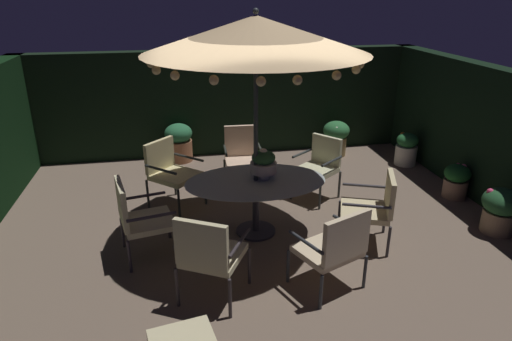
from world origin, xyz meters
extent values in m
cube|color=brown|center=(0.00, 0.00, -0.01)|extent=(7.48, 6.43, 0.02)
cube|color=black|center=(0.00, 3.06, 0.99)|extent=(7.48, 0.30, 1.98)
cube|color=black|center=(3.59, 0.00, 0.99)|extent=(0.30, 6.43, 1.98)
cylinder|color=#2C2934|center=(0.00, -0.17, 0.01)|extent=(0.52, 0.52, 0.03)
cylinder|color=#2C2934|center=(0.00, -0.17, 0.36)|extent=(0.09, 0.09, 0.72)
ellipsoid|color=#9EABA8|center=(0.00, -0.17, 0.74)|extent=(1.81, 1.19, 0.03)
cylinder|color=#2B3235|center=(0.00, -0.17, 1.24)|extent=(0.06, 0.06, 2.47)
cone|color=#D8B37F|center=(0.00, -0.17, 2.53)|extent=(2.61, 2.61, 0.41)
sphere|color=#2B3235|center=(0.00, -0.17, 2.78)|extent=(0.07, 0.07, 0.07)
sphere|color=#F9DB8C|center=(1.17, -0.13, 2.23)|extent=(0.09, 0.09, 0.09)
sphere|color=#F9DB8C|center=(1.11, 0.21, 2.23)|extent=(0.09, 0.09, 0.09)
sphere|color=#F9DB8C|center=(0.93, 0.54, 2.23)|extent=(0.09, 0.09, 0.09)
sphere|color=#F9DB8C|center=(0.61, 0.84, 2.23)|extent=(0.09, 0.09, 0.09)
sphere|color=#F9DB8C|center=(0.15, 1.00, 2.23)|extent=(0.09, 0.09, 0.09)
sphere|color=#F9DB8C|center=(-0.24, 0.98, 2.23)|extent=(0.09, 0.09, 0.09)
sphere|color=#F9DB8C|center=(-0.57, 0.86, 2.23)|extent=(0.09, 0.09, 0.09)
sphere|color=#F9DB8C|center=(-0.92, 0.57, 2.23)|extent=(0.09, 0.09, 0.09)
sphere|color=#F9DB8C|center=(-1.09, 0.28, 2.23)|extent=(0.09, 0.09, 0.09)
sphere|color=#F9DB8C|center=(-1.18, -0.12, 2.23)|extent=(0.09, 0.09, 0.09)
sphere|color=#F9DB8C|center=(-1.11, -0.56, 2.23)|extent=(0.09, 0.09, 0.09)
sphere|color=#F9DB8C|center=(-0.93, -0.89, 2.23)|extent=(0.09, 0.09, 0.09)
sphere|color=#F9DB8C|center=(-0.58, -1.19, 2.23)|extent=(0.09, 0.09, 0.09)
sphere|color=#F9DB8C|center=(-0.17, -1.33, 2.23)|extent=(0.09, 0.09, 0.09)
sphere|color=#F9DB8C|center=(0.18, -1.33, 2.23)|extent=(0.09, 0.09, 0.09)
sphere|color=#F9DB8C|center=(0.61, -1.17, 2.23)|extent=(0.09, 0.09, 0.09)
sphere|color=#F9DB8C|center=(0.92, -0.89, 2.23)|extent=(0.09, 0.09, 0.09)
sphere|color=#F9DB8C|center=(1.10, -0.58, 2.23)|extent=(0.09, 0.09, 0.09)
cylinder|color=silver|center=(0.11, -0.12, 0.80)|extent=(0.15, 0.15, 0.09)
cylinder|color=beige|center=(0.11, -0.12, 0.90)|extent=(0.34, 0.34, 0.13)
ellipsoid|color=#29572F|center=(0.11, -0.12, 1.04)|extent=(0.30, 0.30, 0.18)
sphere|color=silver|center=(0.11, -0.12, 1.10)|extent=(0.11, 0.11, 0.11)
cylinder|color=#312B2E|center=(-0.77, -0.99, 0.22)|extent=(0.04, 0.04, 0.45)
cylinder|color=#312B2E|center=(-0.27, -1.26, 0.22)|extent=(0.04, 0.04, 0.45)
cylinder|color=#312B2E|center=(-1.05, -1.50, 0.22)|extent=(0.04, 0.04, 0.45)
cylinder|color=#312B2E|center=(-0.55, -1.77, 0.22)|extent=(0.04, 0.04, 0.45)
cube|color=beige|center=(-0.66, -1.38, 0.48)|extent=(0.76, 0.76, 0.07)
cube|color=beige|center=(-0.79, -1.62, 0.77)|extent=(0.51, 0.31, 0.49)
cylinder|color=#312B2E|center=(-0.91, -1.24, 0.69)|extent=(0.30, 0.50, 0.04)
cylinder|color=#312B2E|center=(-0.41, -1.51, 0.69)|extent=(0.30, 0.50, 0.04)
cylinder|color=#2C3035|center=(0.15, -1.31, 0.20)|extent=(0.04, 0.04, 0.40)
cylinder|color=#2C3035|center=(0.72, -1.06, 0.20)|extent=(0.04, 0.04, 0.40)
cylinder|color=#2C3035|center=(0.36, -1.80, 0.20)|extent=(0.04, 0.04, 0.40)
cylinder|color=#2C3035|center=(0.93, -1.56, 0.20)|extent=(0.04, 0.04, 0.40)
cube|color=beige|center=(0.54, -1.43, 0.44)|extent=(0.76, 0.73, 0.07)
cube|color=beige|center=(0.64, -1.67, 0.72)|extent=(0.57, 0.29, 0.49)
cylinder|color=#2C3035|center=(0.25, -1.56, 0.64)|extent=(0.24, 0.49, 0.04)
cylinder|color=#2C3035|center=(0.83, -1.31, 0.64)|extent=(0.24, 0.49, 0.04)
cylinder|color=#302E33|center=(0.90, -0.83, 0.21)|extent=(0.04, 0.04, 0.41)
cylinder|color=#302E33|center=(1.11, -0.28, 0.21)|extent=(0.04, 0.04, 0.41)
cylinder|color=#302E33|center=(1.45, -1.05, 0.21)|extent=(0.04, 0.04, 0.41)
cylinder|color=#302E33|center=(1.66, -0.50, 0.21)|extent=(0.04, 0.04, 0.41)
cube|color=beige|center=(1.28, -0.66, 0.45)|extent=(0.75, 0.75, 0.07)
cube|color=beige|center=(1.55, -0.77, 0.71)|extent=(0.26, 0.55, 0.45)
cylinder|color=#302E33|center=(1.18, -0.94, 0.66)|extent=(0.54, 0.24, 0.04)
cylinder|color=#302E33|center=(1.39, -0.39, 0.66)|extent=(0.54, 0.24, 0.04)
cylinder|color=#2D3131|center=(1.04, 0.31, 0.22)|extent=(0.04, 0.04, 0.43)
cylinder|color=#2D3131|center=(0.72, 0.72, 0.22)|extent=(0.04, 0.04, 0.43)
cylinder|color=#2D3131|center=(1.45, 0.63, 0.22)|extent=(0.04, 0.04, 0.43)
cylinder|color=#2D3131|center=(1.13, 1.05, 0.22)|extent=(0.04, 0.04, 0.43)
cube|color=beige|center=(1.08, 0.68, 0.47)|extent=(0.73, 0.73, 0.07)
cube|color=beige|center=(1.28, 0.83, 0.72)|extent=(0.36, 0.43, 0.44)
cylinder|color=#2D3131|center=(1.25, 0.47, 0.68)|extent=(0.42, 0.34, 0.04)
cylinder|color=#2D3131|center=(0.92, 0.89, 0.68)|extent=(0.42, 0.34, 0.04)
cylinder|color=#2C322B|center=(0.31, 0.93, 0.21)|extent=(0.04, 0.04, 0.42)
cylinder|color=#2C322B|center=(-0.24, 0.95, 0.21)|extent=(0.04, 0.04, 0.42)
cylinder|color=#2C322B|center=(0.33, 1.47, 0.21)|extent=(0.04, 0.04, 0.42)
cylinder|color=#2C322B|center=(-0.22, 1.49, 0.21)|extent=(0.04, 0.04, 0.42)
cube|color=beige|center=(0.05, 1.21, 0.45)|extent=(0.56, 0.55, 0.07)
cube|color=beige|center=(0.06, 1.47, 0.74)|extent=(0.53, 0.08, 0.50)
cylinder|color=#2C322B|center=(0.32, 1.20, 0.68)|extent=(0.06, 0.52, 0.04)
cylinder|color=#2C322B|center=(-0.23, 1.22, 0.68)|extent=(0.06, 0.52, 0.04)
cylinder|color=#2A2E2B|center=(-0.59, 0.78, 0.23)|extent=(0.04, 0.04, 0.46)
cylinder|color=#2A2E2B|center=(-0.99, 0.36, 0.23)|extent=(0.04, 0.04, 0.46)
cylinder|color=#2A2E2B|center=(-1.03, 1.19, 0.23)|extent=(0.04, 0.04, 0.46)
cylinder|color=#2A2E2B|center=(-1.43, 0.77, 0.23)|extent=(0.04, 0.04, 0.46)
cube|color=beige|center=(-1.01, 0.78, 0.49)|extent=(0.82, 0.82, 0.07)
cube|color=beige|center=(-1.22, 0.97, 0.76)|extent=(0.42, 0.45, 0.45)
cylinder|color=#2A2E2B|center=(-0.81, 0.99, 0.69)|extent=(0.44, 0.42, 0.04)
cylinder|color=#2A2E2B|center=(-1.21, 0.56, 0.69)|extent=(0.44, 0.42, 0.04)
cylinder|color=#322B34|center=(-1.13, -0.12, 0.20)|extent=(0.04, 0.04, 0.41)
cylinder|color=#322B34|center=(-1.01, -0.68, 0.20)|extent=(0.04, 0.04, 0.41)
cylinder|color=#322B34|center=(-1.69, -0.24, 0.20)|extent=(0.04, 0.04, 0.41)
cylinder|color=#322B34|center=(-1.57, -0.81, 0.20)|extent=(0.04, 0.04, 0.41)
cube|color=beige|center=(-1.35, -0.46, 0.44)|extent=(0.67, 0.67, 0.07)
cube|color=beige|center=(-1.62, -0.52, 0.73)|extent=(0.18, 0.55, 0.51)
cylinder|color=#322B34|center=(-1.41, -0.18, 0.65)|extent=(0.55, 0.15, 0.04)
cylinder|color=#322B34|center=(-1.29, -0.75, 0.65)|extent=(0.55, 0.15, 0.04)
cylinder|color=#302E2F|center=(-0.81, -2.17, 0.16)|extent=(0.03, 0.03, 0.31)
cylinder|color=olive|center=(2.06, 2.48, 0.18)|extent=(0.41, 0.41, 0.36)
ellipsoid|color=#2C6C38|center=(2.06, 2.48, 0.49)|extent=(0.50, 0.50, 0.35)
sphere|color=silver|center=(2.20, 2.45, 0.56)|extent=(0.09, 0.09, 0.09)
sphere|color=silver|center=(2.09, 2.61, 0.55)|extent=(0.09, 0.09, 0.09)
sphere|color=beige|center=(1.94, 2.63, 0.55)|extent=(0.08, 0.08, 0.08)
sphere|color=silver|center=(1.86, 2.49, 0.50)|extent=(0.09, 0.09, 0.09)
sphere|color=silver|center=(2.00, 2.33, 0.58)|extent=(0.10, 0.10, 0.10)
sphere|color=silver|center=(2.14, 2.36, 0.55)|extent=(0.08, 0.08, 0.08)
cylinder|color=#806250|center=(3.23, 0.34, 0.14)|extent=(0.36, 0.36, 0.29)
ellipsoid|color=#184F20|center=(3.23, 0.34, 0.39)|extent=(0.39, 0.39, 0.27)
sphere|color=#DD5875|center=(3.32, 0.35, 0.48)|extent=(0.10, 0.10, 0.10)
sphere|color=#D74375|center=(3.32, 0.48, 0.47)|extent=(0.06, 0.06, 0.06)
sphere|color=#D6487D|center=(3.16, 0.39, 0.43)|extent=(0.06, 0.06, 0.06)
sphere|color=#E3607F|center=(3.13, 0.30, 0.43)|extent=(0.09, 0.09, 0.09)
sphere|color=#E74C67|center=(3.26, 0.22, 0.43)|extent=(0.06, 0.06, 0.06)
cylinder|color=#A16543|center=(-0.93, 2.72, 0.20)|extent=(0.48, 0.48, 0.39)
ellipsoid|color=#28693F|center=(-0.93, 2.72, 0.53)|extent=(0.51, 0.51, 0.36)
sphere|color=red|center=(-0.81, 2.72, 0.54)|extent=(0.06, 0.06, 0.06)
sphere|color=red|center=(-0.90, 2.89, 0.61)|extent=(0.07, 0.07, 0.07)
sphere|color=red|center=(-1.06, 2.81, 0.59)|extent=(0.06, 0.06, 0.06)
sphere|color=#C7203E|center=(-1.07, 2.65, 0.57)|extent=(0.10, 0.10, 0.10)
sphere|color=red|center=(-0.92, 2.58, 0.57)|extent=(0.10, 0.10, 0.10)
cylinder|color=beige|center=(3.15, 1.76, 0.18)|extent=(0.39, 0.39, 0.36)
ellipsoid|color=#215F2E|center=(3.15, 1.76, 0.46)|extent=(0.38, 0.38, 0.27)
sphere|color=#EB7041|center=(3.30, 1.78, 0.47)|extent=(0.10, 0.10, 0.10)
sphere|color=orange|center=(3.22, 1.89, 0.47)|extent=(0.08, 0.08, 0.08)
sphere|color=orange|center=(3.12, 1.89, 0.53)|extent=(0.09, 0.09, 0.09)
sphere|color=orange|center=(3.01, 1.75, 0.47)|extent=(0.06, 0.06, 0.06)
sphere|color=#E08644|center=(3.10, 1.69, 0.50)|extent=(0.08, 0.08, 0.08)
sphere|color=orange|center=(3.18, 1.66, 0.49)|extent=(0.08, 0.08, 0.08)
cylinder|color=#896F55|center=(3.16, -0.74, 0.15)|extent=(0.41, 0.41, 0.30)
ellipsoid|color=#23532C|center=(3.16, -0.74, 0.44)|extent=(0.50, 0.50, 0.35)
sphere|color=#E15666|center=(3.31, -0.73, 0.46)|extent=(0.10, 0.10, 0.10)
sphere|color=#D94F73|center=(3.19, -0.61, 0.44)|extent=(0.10, 0.10, 0.10)
sphere|color=#E64372|center=(3.02, -0.65, 0.56)|extent=(0.09, 0.09, 0.09)
sphere|color=#E74679|center=(3.03, -0.82, 0.51)|extent=(0.10, 0.10, 0.10)
sphere|color=#D24B61|center=(3.17, -0.90, 0.44)|extent=(0.09, 0.09, 0.09)
camera|label=1|loc=(-0.94, -5.27, 3.01)|focal=31.19mm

